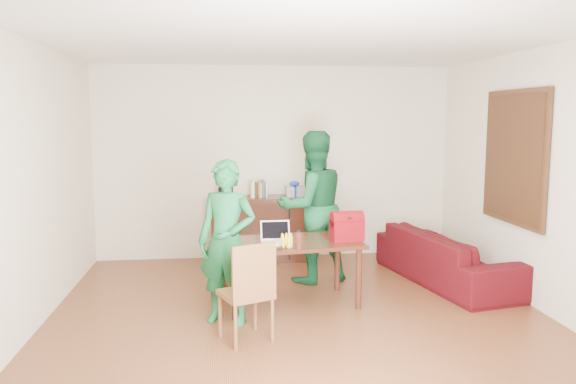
{
  "coord_description": "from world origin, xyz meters",
  "views": [
    {
      "loc": [
        -0.75,
        -5.14,
        1.99
      ],
      "look_at": [
        -0.04,
        0.84,
        1.18
      ],
      "focal_mm": 35.0,
      "sensor_mm": 36.0,
      "label": 1
    }
  ],
  "objects": [
    {
      "name": "room",
      "position": [
        0.01,
        0.13,
        1.31
      ],
      "size": [
        5.2,
        5.7,
        2.9
      ],
      "color": "#4D2313",
      "rests_on": "ground"
    },
    {
      "name": "table",
      "position": [
        -0.04,
        0.64,
        0.6
      ],
      "size": [
        1.56,
        1.01,
        0.68
      ],
      "rotation": [
        0.0,
        0.0,
        0.14
      ],
      "color": "black",
      "rests_on": "ground"
    },
    {
      "name": "chair",
      "position": [
        -0.55,
        -0.3,
        0.27
      ],
      "size": [
        0.54,
        0.53,
        0.91
      ],
      "rotation": [
        0.0,
        0.0,
        0.4
      ],
      "color": "brown",
      "rests_on": "ground"
    },
    {
      "name": "person_near",
      "position": [
        -0.71,
        0.17,
        0.8
      ],
      "size": [
        0.68,
        0.57,
        1.6
      ],
      "primitive_type": "imported",
      "rotation": [
        0.0,
        0.0,
        -0.39
      ],
      "color": "#166534",
      "rests_on": "ground"
    },
    {
      "name": "person_far",
      "position": [
        0.33,
        1.47,
        0.91
      ],
      "size": [
        1.05,
        0.92,
        1.83
      ],
      "primitive_type": "imported",
      "rotation": [
        0.0,
        0.0,
        3.44
      ],
      "color": "#12522B",
      "rests_on": "ground"
    },
    {
      "name": "laptop",
      "position": [
        -0.19,
        0.55,
        0.73
      ],
      "size": [
        0.31,
        0.22,
        0.22
      ],
      "rotation": [
        0.0,
        0.0,
        0.0
      ],
      "color": "white",
      "rests_on": "table"
    },
    {
      "name": "bananas",
      "position": [
        -0.11,
        0.32,
        0.71
      ],
      "size": [
        0.18,
        0.13,
        0.06
      ],
      "primitive_type": null,
      "rotation": [
        0.0,
        0.0,
        0.21
      ],
      "color": "yellow",
      "rests_on": "table"
    },
    {
      "name": "bottle",
      "position": [
        0.01,
        0.3,
        0.78
      ],
      "size": [
        0.07,
        0.07,
        0.18
      ],
      "primitive_type": "cylinder",
      "rotation": [
        0.0,
        0.0,
        0.2
      ],
      "color": "#531E13",
      "rests_on": "table"
    },
    {
      "name": "red_bag",
      "position": [
        0.56,
        0.6,
        0.81
      ],
      "size": [
        0.36,
        0.23,
        0.25
      ],
      "primitive_type": "cube",
      "rotation": [
        0.0,
        0.0,
        0.1
      ],
      "color": "maroon",
      "rests_on": "table"
    },
    {
      "name": "sofa",
      "position": [
        1.95,
        1.22,
        0.31
      ],
      "size": [
        1.22,
        2.23,
        0.62
      ],
      "primitive_type": "imported",
      "rotation": [
        0.0,
        0.0,
        1.77
      ],
      "color": "#350709",
      "rests_on": "ground"
    }
  ]
}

